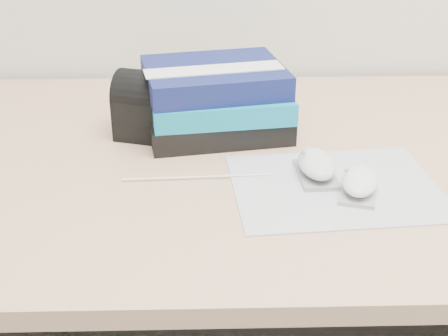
{
  "coord_description": "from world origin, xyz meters",
  "views": [
    {
      "loc": [
        -0.13,
        0.62,
        1.2
      ],
      "look_at": [
        -0.11,
        1.45,
        0.77
      ],
      "focal_mm": 50.0,
      "sensor_mm": 36.0,
      "label": 1
    }
  ],
  "objects_px": {
    "pouch": "(154,105)",
    "mouse_front": "(360,182)",
    "mouse_rear": "(317,165)",
    "book_stack": "(216,99)",
    "desk": "(278,247)"
  },
  "relations": [
    {
      "from": "desk",
      "to": "pouch",
      "type": "bearing_deg",
      "value": 175.23
    },
    {
      "from": "mouse_rear",
      "to": "book_stack",
      "type": "xyz_separation_m",
      "value": [
        -0.16,
        0.19,
        0.04
      ]
    },
    {
      "from": "mouse_rear",
      "to": "pouch",
      "type": "distance_m",
      "value": 0.32
    },
    {
      "from": "desk",
      "to": "pouch",
      "type": "xyz_separation_m",
      "value": [
        -0.23,
        0.02,
        0.29
      ]
    },
    {
      "from": "mouse_front",
      "to": "pouch",
      "type": "relative_size",
      "value": 0.72
    },
    {
      "from": "book_stack",
      "to": "mouse_rear",
      "type": "bearing_deg",
      "value": -51.02
    },
    {
      "from": "mouse_rear",
      "to": "mouse_front",
      "type": "distance_m",
      "value": 0.08
    },
    {
      "from": "desk",
      "to": "mouse_rear",
      "type": "height_order",
      "value": "mouse_rear"
    },
    {
      "from": "mouse_front",
      "to": "book_stack",
      "type": "distance_m",
      "value": 0.33
    },
    {
      "from": "mouse_rear",
      "to": "mouse_front",
      "type": "xyz_separation_m",
      "value": [
        0.06,
        -0.05,
        -0.0
      ]
    },
    {
      "from": "pouch",
      "to": "mouse_front",
      "type": "bearing_deg",
      "value": -34.71
    },
    {
      "from": "mouse_front",
      "to": "mouse_rear",
      "type": "bearing_deg",
      "value": 136.15
    },
    {
      "from": "book_stack",
      "to": "pouch",
      "type": "distance_m",
      "value": 0.11
    },
    {
      "from": "mouse_front",
      "to": "book_stack",
      "type": "height_order",
      "value": "book_stack"
    },
    {
      "from": "mouse_rear",
      "to": "pouch",
      "type": "xyz_separation_m",
      "value": [
        -0.27,
        0.17,
        0.04
      ]
    }
  ]
}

